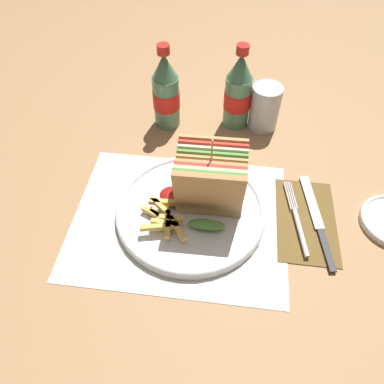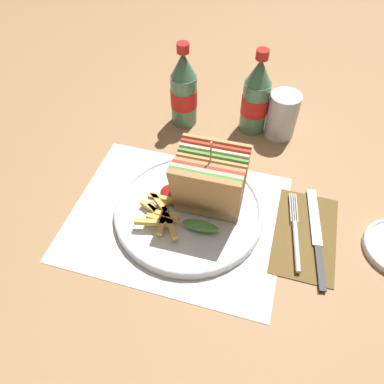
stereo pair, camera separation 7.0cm
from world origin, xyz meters
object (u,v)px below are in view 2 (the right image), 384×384
Objects in this scene: coke_bottle_far at (256,98)px; glass_near at (282,118)px; knife at (317,237)px; club_sandwich at (209,185)px; plate_main at (189,210)px; coke_bottle_near at (184,91)px; fork at (296,237)px.

coke_bottle_far reaches higher than glass_near.
knife is 0.29m from glass_near.
glass_near is (0.10, 0.27, -0.03)m from club_sandwich.
club_sandwich is at bearing 169.35° from knife.
plate_main is at bearing -158.57° from club_sandwich.
coke_bottle_near reaches higher than plate_main.
fork is 0.88× the size of coke_bottle_far.
club_sandwich reaches higher than knife.
club_sandwich is 0.83× the size of coke_bottle_near.
coke_bottle_near is 1.00× the size of coke_bottle_far.
coke_bottle_far reaches higher than fork.
club_sandwich is at bearing 164.33° from fork.
knife is (0.24, 0.01, -0.00)m from plate_main.
fork is 0.79× the size of knife.
fork is at bearing -6.43° from club_sandwich.
coke_bottle_near is (-0.29, 0.27, 0.08)m from fork.
club_sandwich is 0.29m from glass_near.
plate_main is 0.30m from coke_bottle_far.
coke_bottle_far reaches higher than club_sandwich.
fork is 1.65× the size of glass_near.
club_sandwich is 0.18m from fork.
knife is (0.21, -0.01, -0.07)m from club_sandwich.
fork is at bearing -65.46° from coke_bottle_far.
club_sandwich is 0.27m from coke_bottle_far.
club_sandwich is 1.56× the size of glass_near.
coke_bottle_far is at bearing 112.24° from knife.
plate_main reaches higher than fork.
club_sandwich is at bearing 21.43° from plate_main.
knife is at bearing 11.69° from fork.
fork reaches higher than knife.
plate_main is 0.31m from glass_near.
coke_bottle_far reaches higher than plate_main.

